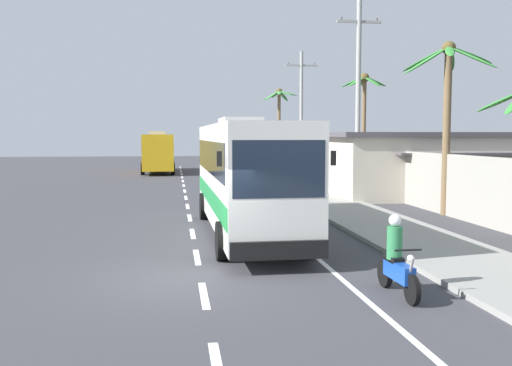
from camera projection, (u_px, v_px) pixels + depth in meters
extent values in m
plane|color=#3A3A3F|center=(201.00, 280.00, 13.02)|extent=(160.00, 160.00, 0.00)
cube|color=gray|center=(353.00, 213.00, 23.84)|extent=(3.20, 90.00, 0.14)
cube|color=white|center=(204.00, 295.00, 11.79)|extent=(0.16, 2.00, 0.01)
cube|color=white|center=(197.00, 257.00, 15.49)|extent=(0.16, 2.00, 0.01)
cube|color=white|center=(193.00, 234.00, 19.18)|extent=(0.16, 2.00, 0.01)
cube|color=white|center=(190.00, 218.00, 22.88)|extent=(0.16, 2.00, 0.01)
cube|color=white|center=(188.00, 206.00, 26.58)|extent=(0.16, 2.00, 0.01)
cube|color=white|center=(186.00, 198.00, 30.28)|extent=(0.16, 2.00, 0.01)
cube|color=white|center=(185.00, 191.00, 33.98)|extent=(0.16, 2.00, 0.01)
cube|color=white|center=(184.00, 186.00, 37.68)|extent=(0.16, 2.00, 0.01)
cube|color=white|center=(183.00, 181.00, 41.38)|extent=(0.16, 2.00, 0.01)
cube|color=white|center=(182.00, 177.00, 45.08)|extent=(0.16, 2.00, 0.01)
cube|color=white|center=(182.00, 174.00, 48.78)|extent=(0.16, 2.00, 0.01)
cube|color=white|center=(181.00, 171.00, 52.48)|extent=(0.16, 2.00, 0.01)
cube|color=white|center=(181.00, 169.00, 56.18)|extent=(0.16, 2.00, 0.01)
cube|color=white|center=(180.00, 167.00, 59.88)|extent=(0.16, 2.00, 0.01)
cube|color=white|center=(252.00, 202.00, 28.27)|extent=(0.14, 70.00, 0.01)
cube|color=#9E998E|center=(403.00, 177.00, 28.22)|extent=(0.24, 60.00, 2.53)
cube|color=silver|center=(246.00, 174.00, 19.11)|extent=(2.55, 11.64, 3.25)
cube|color=#192333|center=(245.00, 157.00, 19.26)|extent=(2.57, 10.71, 1.04)
cube|color=#192333|center=(279.00, 169.00, 13.39)|extent=(2.21, 0.13, 1.37)
cube|color=#1E843D|center=(246.00, 195.00, 19.17)|extent=(2.59, 11.41, 0.59)
cube|color=black|center=(279.00, 250.00, 13.46)|extent=(2.36, 0.19, 0.44)
cube|color=#B7B7B7|center=(240.00, 122.00, 20.40)|extent=(1.36, 2.57, 0.28)
cube|color=black|center=(333.00, 158.00, 13.79)|extent=(0.12, 0.08, 0.36)
cube|color=black|center=(219.00, 159.00, 13.37)|extent=(0.12, 0.08, 0.36)
cylinder|color=black|center=(309.00, 238.00, 15.41)|extent=(0.33, 1.04, 1.04)
cylinder|color=black|center=(222.00, 241.00, 15.05)|extent=(0.33, 1.04, 1.04)
cylinder|color=black|center=(263.00, 205.00, 22.85)|extent=(0.33, 1.04, 1.04)
cylinder|color=black|center=(204.00, 206.00, 22.49)|extent=(0.33, 1.04, 1.04)
cube|color=gold|center=(157.00, 151.00, 51.13)|extent=(2.91, 10.73, 2.99)
cube|color=#192333|center=(157.00, 146.00, 50.89)|extent=(2.91, 9.88, 0.96)
cube|color=#192333|center=(157.00, 145.00, 56.28)|extent=(2.35, 0.18, 1.26)
cube|color=red|center=(158.00, 159.00, 51.18)|extent=(2.94, 10.52, 0.54)
cube|color=black|center=(157.00, 163.00, 56.51)|extent=(2.51, 0.24, 0.44)
cube|color=#B7B7B7|center=(157.00, 133.00, 49.68)|extent=(1.48, 2.39, 0.28)
cube|color=black|center=(142.00, 143.00, 55.80)|extent=(0.12, 0.08, 0.36)
cube|color=black|center=(172.00, 143.00, 56.31)|extent=(0.12, 0.08, 0.36)
cylinder|color=black|center=(144.00, 165.00, 54.68)|extent=(0.35, 1.05, 1.04)
cylinder|color=black|center=(171.00, 164.00, 55.12)|extent=(0.35, 1.05, 1.04)
cylinder|color=black|center=(143.00, 169.00, 47.89)|extent=(0.35, 1.05, 1.04)
cylinder|color=black|center=(173.00, 168.00, 48.32)|extent=(0.35, 1.05, 1.04)
cylinder|color=black|center=(274.00, 197.00, 28.05)|extent=(0.17, 0.61, 0.60)
cylinder|color=black|center=(273.00, 194.00, 29.40)|extent=(0.19, 0.61, 0.60)
cube|color=red|center=(274.00, 191.00, 28.65)|extent=(0.37, 1.12, 0.36)
cube|color=black|center=(273.00, 186.00, 28.94)|extent=(0.31, 0.62, 0.12)
cylinder|color=gray|center=(274.00, 190.00, 28.14)|extent=(0.10, 0.32, 0.67)
cylinder|color=black|center=(274.00, 181.00, 28.20)|extent=(0.56, 0.11, 0.04)
sphere|color=#EAEACC|center=(274.00, 184.00, 28.10)|extent=(0.14, 0.14, 0.14)
cylinder|color=navy|center=(273.00, 180.00, 28.86)|extent=(0.32, 0.32, 0.70)
sphere|color=red|center=(273.00, 170.00, 28.82)|extent=(0.26, 0.26, 0.26)
cylinder|color=black|center=(412.00, 290.00, 11.09)|extent=(0.11, 0.60, 0.60)
cylinder|color=black|center=(385.00, 273.00, 12.42)|extent=(0.13, 0.60, 0.60)
cube|color=#1947B2|center=(399.00, 271.00, 11.69)|extent=(0.27, 1.11, 0.36)
cube|color=black|center=(393.00, 258.00, 11.96)|extent=(0.25, 0.61, 0.12)
cylinder|color=gray|center=(410.00, 273.00, 11.18)|extent=(0.07, 0.32, 0.67)
cylinder|color=black|center=(408.00, 250.00, 11.24)|extent=(0.56, 0.05, 0.04)
sphere|color=#EAEACC|center=(411.00, 258.00, 11.13)|extent=(0.14, 0.14, 0.14)
cylinder|color=#2D7A47|center=(395.00, 243.00, 11.89)|extent=(0.32, 0.32, 0.68)
sphere|color=white|center=(395.00, 220.00, 11.85)|extent=(0.26, 0.26, 0.26)
cylinder|color=#2D7A47|center=(314.00, 182.00, 33.50)|extent=(0.28, 0.28, 0.87)
cylinder|color=beige|center=(314.00, 169.00, 33.44)|extent=(0.36, 0.36, 0.69)
sphere|color=brown|center=(314.00, 161.00, 33.40)|extent=(0.25, 0.25, 0.25)
cylinder|color=#75388E|center=(302.00, 184.00, 32.49)|extent=(0.28, 0.28, 0.82)
cylinder|color=red|center=(302.00, 171.00, 32.43)|extent=(0.36, 0.36, 0.65)
sphere|color=tan|center=(303.00, 163.00, 32.39)|extent=(0.25, 0.25, 0.25)
cylinder|color=#9E9E99|center=(358.00, 103.00, 27.78)|extent=(0.24, 0.24, 9.78)
cube|color=#9E9E99|center=(359.00, 22.00, 27.46)|extent=(2.20, 0.12, 0.12)
cylinder|color=#4C4742|center=(342.00, 19.00, 27.33)|extent=(0.08, 0.08, 0.16)
cylinder|color=#4C4742|center=(377.00, 20.00, 27.58)|extent=(0.08, 0.08, 0.16)
cylinder|color=#9E9E99|center=(301.00, 116.00, 41.97)|extent=(0.24, 0.24, 9.40)
cube|color=#9E9E99|center=(302.00, 65.00, 41.66)|extent=(2.39, 0.12, 0.12)
cylinder|color=#4C4742|center=(289.00, 64.00, 41.52)|extent=(0.08, 0.08, 0.16)
cylinder|color=#4C4742|center=(314.00, 64.00, 41.79)|extent=(0.08, 0.08, 0.16)
cylinder|color=brown|center=(447.00, 133.00, 23.43)|extent=(0.32, 0.32, 6.79)
ellipsoid|color=#337F33|center=(471.00, 55.00, 23.48)|extent=(2.18, 0.69, 0.72)
ellipsoid|color=#337F33|center=(450.00, 60.00, 24.13)|extent=(1.35, 2.00, 0.90)
ellipsoid|color=#337F33|center=(425.00, 59.00, 23.85)|extent=(1.62, 1.82, 0.96)
ellipsoid|color=#337F33|center=(427.00, 60.00, 23.06)|extent=(1.95, 0.36, 1.23)
ellipsoid|color=#337F33|center=(450.00, 51.00, 22.16)|extent=(1.21, 2.10, 0.77)
ellipsoid|color=#337F33|center=(473.00, 57.00, 22.53)|extent=(1.57, 1.77, 1.11)
sphere|color=brown|center=(449.00, 48.00, 23.15)|extent=(0.56, 0.56, 0.56)
cylinder|color=brown|center=(279.00, 133.00, 48.95)|extent=(0.27, 0.27, 6.98)
ellipsoid|color=#3D893D|center=(288.00, 93.00, 48.67)|extent=(1.61, 0.58, 0.52)
ellipsoid|color=#3D893D|center=(283.00, 96.00, 49.26)|extent=(1.24, 1.32, 0.87)
ellipsoid|color=#3D893D|center=(276.00, 94.00, 49.38)|extent=(0.72, 1.60, 0.58)
ellipsoid|color=#3D893D|center=(271.00, 96.00, 48.84)|extent=(1.48, 0.86, 0.88)
ellipsoid|color=#3D893D|center=(272.00, 96.00, 48.40)|extent=(1.48, 0.75, 0.92)
ellipsoid|color=#3D893D|center=(279.00, 93.00, 47.90)|extent=(0.62, 1.61, 0.52)
ellipsoid|color=#3D893D|center=(285.00, 93.00, 48.09)|extent=(1.15, 1.52, 0.53)
sphere|color=brown|center=(279.00, 92.00, 48.66)|extent=(0.56, 0.56, 0.56)
ellipsoid|color=#337F33|center=(504.00, 100.00, 17.55)|extent=(1.43, 1.44, 0.81)
cylinder|color=brown|center=(364.00, 135.00, 34.24)|extent=(0.25, 0.25, 6.68)
ellipsoid|color=#337F33|center=(375.00, 82.00, 34.12)|extent=(1.45, 0.46, 0.66)
ellipsoid|color=#337F33|center=(363.00, 81.00, 34.68)|extent=(0.60, 1.50, 0.51)
ellipsoid|color=#337F33|center=(353.00, 82.00, 34.19)|extent=(1.43, 0.95, 0.68)
ellipsoid|color=#337F33|center=(357.00, 81.00, 33.59)|extent=(1.40, 0.97, 0.74)
ellipsoid|color=#337F33|center=(372.00, 81.00, 33.41)|extent=(0.87, 1.42, 0.75)
sphere|color=brown|center=(365.00, 78.00, 33.96)|extent=(0.56, 0.56, 0.56)
cube|color=beige|center=(458.00, 166.00, 31.32)|extent=(13.99, 6.33, 3.22)
cube|color=#4C474C|center=(459.00, 135.00, 31.18)|extent=(14.83, 6.71, 0.24)
cube|color=#4C474C|center=(494.00, 154.00, 27.79)|extent=(9.79, 0.80, 0.10)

